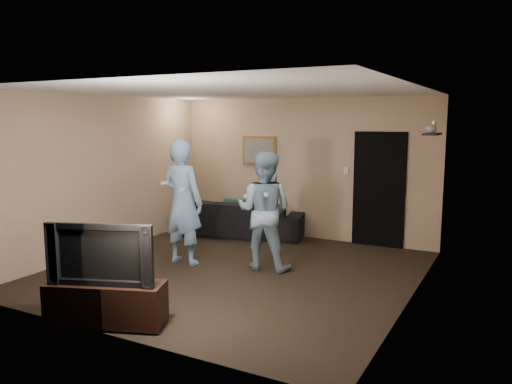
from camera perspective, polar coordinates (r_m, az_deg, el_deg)
The scene contains 19 objects.
ground at distance 7.42m, azimuth -2.40°, elevation -9.02°, with size 5.00×5.00×0.00m, color black.
ceiling at distance 7.09m, azimuth -2.53°, elevation 11.46°, with size 5.00×5.00×0.04m, color silver.
wall_back at distance 9.36m, azimuth 5.35°, elevation 2.71°, with size 5.00×0.04×2.60m, color tan.
wall_front at distance 5.17m, azimuth -16.70°, elevation -2.17°, with size 5.00×0.04×2.60m, color tan.
wall_left at distance 8.67m, azimuth -16.84°, elevation 1.94°, with size 0.04×5.00×2.60m, color tan.
wall_right at distance 6.26m, azimuth 17.65°, elevation -0.44°, with size 0.04×5.00×2.60m, color tan.
sofa at distance 9.56m, azimuth -1.42°, elevation -2.98°, with size 2.31×0.90×0.67m, color black.
throw_pillow at distance 9.62m, azimuth -2.40°, elevation -2.04°, with size 0.43×0.14×0.43m, color #184A3B.
painting_frame at distance 9.70m, azimuth 0.39°, elevation 4.71°, with size 0.72×0.05×0.57m, color olive.
painting_canvas at distance 9.68m, azimuth 0.32°, elevation 4.70°, with size 0.62×0.01×0.47m, color slate.
doorway at distance 8.91m, azimuth 13.87°, elevation 0.27°, with size 0.90×0.06×2.00m, color black.
light_switch at distance 9.05m, azimuth 10.26°, elevation 2.41°, with size 0.08×0.02×0.12m, color silver.
wall_shelf at distance 7.99m, azimuth 19.49°, elevation 6.27°, with size 0.20×0.60×0.03m, color black.
shelf_vase at distance 7.85m, azimuth 19.36°, elevation 6.97°, with size 0.16×0.16×0.17m, color #BBBBC0.
shelf_figurine at distance 8.11m, azimuth 19.66°, elevation 7.03°, with size 0.06×0.06×0.18m, color silver.
tv_console at distance 5.73m, azimuth -16.75°, elevation -12.04°, with size 1.26×0.41×0.45m, color black.
television at distance 5.57m, azimuth -16.99°, elevation -6.62°, with size 1.16×0.15×0.67m, color black.
wii_player_left at distance 7.68m, azimuth -8.39°, elevation -1.16°, with size 0.71×0.53×1.91m.
wii_player_right at distance 7.35m, azimuth 0.95°, elevation -2.16°, with size 0.93×0.77×1.75m.
Camera 1 is at (3.60, -6.09, 2.21)m, focal length 35.00 mm.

